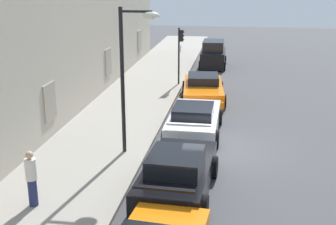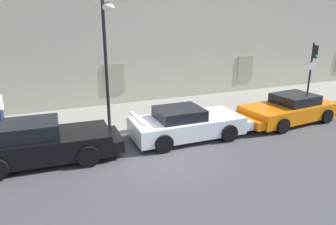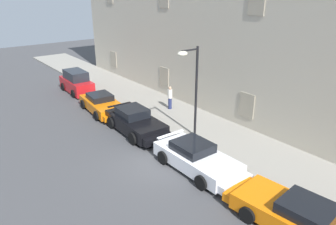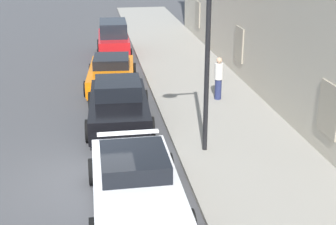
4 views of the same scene
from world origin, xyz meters
The scene contains 8 objects.
ground_plane centered at (0.00, 0.00, 0.00)m, with size 80.00×80.00×0.00m, color #444447.
sidewalk centered at (0.00, 4.62, 0.07)m, with size 60.00×4.11×0.14m, color gray.
sportscar_yellow_flank centered at (-3.68, 1.03, 0.65)m, with size 4.94×2.32×1.47m.
sportscar_white_middle centered at (1.79, 1.09, 0.60)m, with size 4.89×2.22×1.31m.
sportscar_tail_end centered at (6.77, 1.13, 0.58)m, with size 5.12×2.56×1.27m.
traffic_light centered at (9.72, 2.73, 2.38)m, with size 0.44×0.36×3.28m.
street_lamp centered at (-1.05, 2.96, 3.80)m, with size 0.44×1.42×5.25m.
pedestrian_admiring centered at (-5.43, 4.97, 0.99)m, with size 0.41×0.41×1.66m.
Camera 2 is at (-3.70, -9.92, 4.94)m, focal length 34.10 mm.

